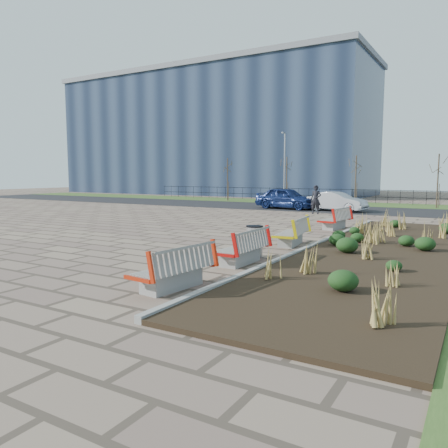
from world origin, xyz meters
The scene contains 20 objects.
ground centered at (0.00, 0.00, 0.00)m, with size 120.00×120.00×0.00m, color #7B6754.
planting_bed centered at (6.25, 5.00, 0.05)m, with size 4.50×18.00×0.10m, color black.
planting_curb centered at (3.92, 5.00, 0.07)m, with size 0.16×18.00×0.15m, color gray.
grass_verge_far centered at (0.00, 28.00, 0.02)m, with size 80.00×5.00×0.04m, color #33511E.
road centered at (0.00, 22.00, 0.01)m, with size 80.00×7.00×0.02m, color black.
bench_a centered at (3.00, -1.82, 0.50)m, with size 0.90×2.10×1.00m, color #B6250C, non-canonical shape.
bench_b centered at (3.00, 1.38, 0.50)m, with size 0.90×2.10×1.00m, color #B00E0B, non-canonical shape.
bench_c centered at (3.00, 5.18, 0.50)m, with size 0.90×2.10×1.00m, color #CEB60A, non-canonical shape.
bench_d centered at (3.00, 10.59, 0.50)m, with size 0.90×2.10×1.00m, color #B3110B, non-canonical shape.
litter_bin centered at (2.89, 2.52, 0.48)m, with size 0.51×0.51×0.96m, color #B2B2B7.
pedestrian centered at (-0.28, 17.57, 0.93)m, with size 0.68×0.44×1.85m, color black.
car_blue centered at (-3.44, 20.32, 0.80)m, with size 1.85×4.61×1.57m, color navy.
car_silver centered at (0.35, 20.20, 0.68)m, with size 1.39×4.00×1.32m, color #A6A8AE.
tree_a centered at (-12.00, 26.50, 2.04)m, with size 1.40×1.40×4.00m, color #4C3D2D, non-canonical shape.
tree_b centered at (-6.00, 26.50, 2.04)m, with size 1.40×1.40×4.00m, color #4C3D2D, non-canonical shape.
tree_c centered at (0.00, 26.50, 2.04)m, with size 1.40×1.40×4.00m, color #4C3D2D, non-canonical shape.
tree_d centered at (6.00, 26.50, 2.04)m, with size 1.40×1.40×4.00m, color #4C3D2D, non-canonical shape.
lamp_west centered at (-6.00, 26.00, 3.04)m, with size 0.24×0.60×6.00m, color gray, non-canonical shape.
railing_fence centered at (0.00, 29.50, 0.64)m, with size 44.00×0.10×1.20m, color black, non-canonical shape.
building_glass centered at (-22.00, 40.00, 7.50)m, with size 40.00×14.00×15.00m, color #192338.
Camera 1 is at (8.87, -9.46, 2.57)m, focal length 35.00 mm.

